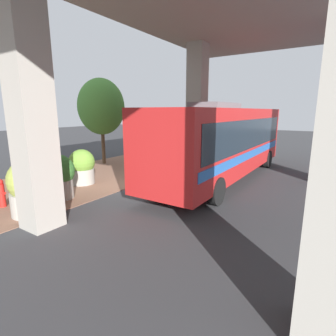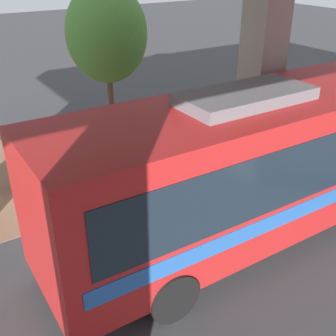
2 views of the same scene
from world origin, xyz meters
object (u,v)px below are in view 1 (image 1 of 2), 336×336
at_px(fire_hydrant, 1,193).
at_px(planter_back, 82,167).
at_px(street_tree_near, 101,107).
at_px(planter_middle, 58,176).
at_px(bus, 224,139).
at_px(planter_front, 31,188).

distance_m(fire_hydrant, planter_back, 3.45).
height_order(planter_back, street_tree_near, street_tree_near).
xyz_separation_m(planter_back, street_tree_near, (-2.72, 3.83, 2.68)).
bearing_deg(fire_hydrant, street_tree_near, 111.05).
bearing_deg(planter_middle, fire_hydrant, -118.02).
distance_m(bus, planter_middle, 7.41).
xyz_separation_m(planter_front, planter_back, (-1.57, 3.20, -0.09)).
height_order(planter_middle, street_tree_near, street_tree_near).
xyz_separation_m(bus, planter_back, (-4.89, -4.35, -1.15)).
bearing_deg(fire_hydrant, planter_middle, 61.98).
xyz_separation_m(bus, street_tree_near, (-7.61, -0.52, 1.53)).
distance_m(bus, planter_back, 6.65).
bearing_deg(street_tree_near, planter_back, -54.60).
bearing_deg(planter_middle, bus, 57.35).
xyz_separation_m(fire_hydrant, planter_middle, (0.86, 1.62, 0.37)).
relative_size(bus, planter_front, 6.11).
xyz_separation_m(fire_hydrant, planter_front, (1.49, 0.24, 0.38)).
bearing_deg(planter_front, planter_back, 116.10).
xyz_separation_m(fire_hydrant, planter_back, (-0.08, 3.44, 0.29)).
height_order(bus, planter_front, bus).
distance_m(planter_front, planter_middle, 1.51).
height_order(planter_middle, planter_back, planter_middle).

